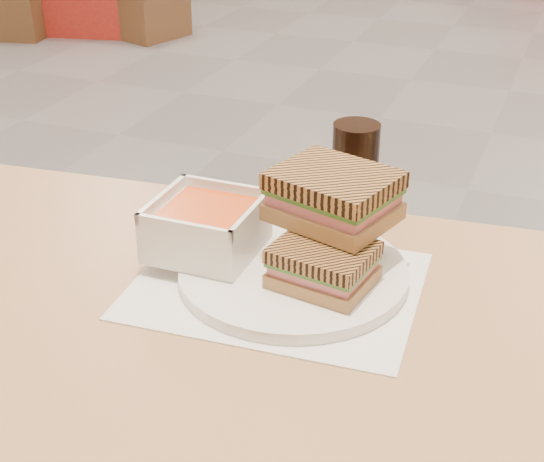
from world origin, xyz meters
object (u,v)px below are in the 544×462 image
at_px(panini_lower, 323,265).
at_px(cola_glass, 355,172).
at_px(plate, 293,273).
at_px(bg_chair_0r, 146,0).
at_px(soup_bowl, 207,228).
at_px(main_table, 177,414).

distance_m(panini_lower, cola_glass, 0.21).
xyz_separation_m(plate, cola_glass, (0.02, 0.19, 0.06)).
bearing_deg(cola_glass, bg_chair_0r, 124.19).
bearing_deg(soup_bowl, main_table, -79.41).
bearing_deg(bg_chair_0r, main_table, -59.49).
xyz_separation_m(soup_bowl, cola_glass, (0.13, 0.18, 0.02)).
distance_m(plate, soup_bowl, 0.12).
relative_size(plate, cola_glass, 2.03).
height_order(plate, bg_chair_0r, plate).
xyz_separation_m(panini_lower, bg_chair_0r, (-2.29, 3.54, -0.58)).
distance_m(plate, panini_lower, 0.06).
bearing_deg(bg_chair_0r, cola_glass, -55.81).
distance_m(main_table, bg_chair_0r, 4.28).
bearing_deg(plate, cola_glass, 84.24).
xyz_separation_m(cola_glass, bg_chair_0r, (-2.27, 3.34, -0.60)).
xyz_separation_m(main_table, panini_lower, (0.13, 0.13, 0.16)).
height_order(main_table, soup_bowl, soup_bowl).
distance_m(main_table, panini_lower, 0.24).
bearing_deg(panini_lower, plate, 154.93).
height_order(main_table, panini_lower, panini_lower).
height_order(main_table, plate, plate).
height_order(main_table, cola_glass, cola_glass).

